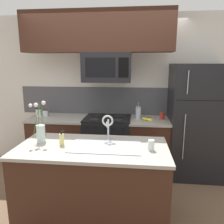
# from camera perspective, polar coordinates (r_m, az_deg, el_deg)

# --- Properties ---
(ground_plane) EXTENTS (10.00, 10.00, 0.00)m
(ground_plane) POSITION_cam_1_polar(r_m,az_deg,el_deg) (3.15, -3.38, -22.17)
(ground_plane) COLOR brown
(rear_partition) EXTENTS (5.20, 0.10, 2.60)m
(rear_partition) POSITION_cam_1_polar(r_m,az_deg,el_deg) (3.87, 3.92, 5.17)
(rear_partition) COLOR silver
(rear_partition) RESTS_ON ground
(splash_band) EXTENTS (3.20, 0.01, 0.48)m
(splash_band) POSITION_cam_1_polar(r_m,az_deg,el_deg) (3.86, -0.61, 2.93)
(splash_band) COLOR #4C4C51
(splash_band) RESTS_ON rear_partition
(back_counter_left) EXTENTS (0.94, 0.65, 0.91)m
(back_counter_left) POSITION_cam_1_polar(r_m,az_deg,el_deg) (3.91, -13.51, -7.79)
(back_counter_left) COLOR #381E14
(back_counter_left) RESTS_ON ground
(back_counter_right) EXTENTS (0.65, 0.65, 0.91)m
(back_counter_right) POSITION_cam_1_polar(r_m,az_deg,el_deg) (3.71, 9.57, -8.77)
(back_counter_right) COLOR #381E14
(back_counter_right) RESTS_ON ground
(stove_range) EXTENTS (0.76, 0.64, 0.93)m
(stove_range) POSITION_cam_1_polar(r_m,az_deg,el_deg) (3.72, -1.18, -8.40)
(stove_range) COLOR black
(stove_range) RESTS_ON ground
(microwave) EXTENTS (0.74, 0.40, 0.45)m
(microwave) POSITION_cam_1_polar(r_m,az_deg,el_deg) (3.46, -1.32, 11.56)
(microwave) COLOR black
(upper_cabinet_band) EXTENTS (2.29, 0.34, 0.60)m
(upper_cabinet_band) POSITION_cam_1_polar(r_m,az_deg,el_deg) (3.49, -3.98, 20.18)
(upper_cabinet_band) COLOR #381E14
(refrigerator) EXTENTS (0.83, 0.74, 1.79)m
(refrigerator) POSITION_cam_1_polar(r_m,az_deg,el_deg) (3.71, 20.99, -2.29)
(refrigerator) COLOR black
(refrigerator) RESTS_ON ground
(storage_jar_tall) EXTENTS (0.10, 0.10, 0.14)m
(storage_jar_tall) POSITION_cam_1_polar(r_m,az_deg,el_deg) (3.94, -18.61, -0.06)
(storage_jar_tall) COLOR silver
(storage_jar_tall) RESTS_ON back_counter_left
(storage_jar_medium) EXTENTS (0.10, 0.10, 0.12)m
(storage_jar_medium) POSITION_cam_1_polar(r_m,az_deg,el_deg) (3.89, -16.98, -0.24)
(storage_jar_medium) COLOR silver
(storage_jar_medium) RESTS_ON back_counter_left
(banana_bunch) EXTENTS (0.19, 0.12, 0.08)m
(banana_bunch) POSITION_cam_1_polar(r_m,az_deg,el_deg) (3.50, 9.30, -1.85)
(banana_bunch) COLOR yellow
(banana_bunch) RESTS_ON back_counter_right
(french_press) EXTENTS (0.09, 0.09, 0.27)m
(french_press) POSITION_cam_1_polar(r_m,az_deg,el_deg) (3.60, 6.88, -0.13)
(french_press) COLOR silver
(french_press) RESTS_ON back_counter_right
(coffee_tin) EXTENTS (0.08, 0.08, 0.11)m
(coffee_tin) POSITION_cam_1_polar(r_m,az_deg,el_deg) (3.62, 12.92, -0.99)
(coffee_tin) COLOR #B22D23
(coffee_tin) RESTS_ON back_counter_right
(island_counter) EXTENTS (1.64, 0.80, 0.91)m
(island_counter) POSITION_cam_1_polar(r_m,az_deg,el_deg) (2.61, -4.98, -18.22)
(island_counter) COLOR #381E14
(island_counter) RESTS_ON ground
(kitchen_sink) EXTENTS (0.76, 0.42, 0.16)m
(kitchen_sink) POSITION_cam_1_polar(r_m,az_deg,el_deg) (2.42, -1.73, -10.57)
(kitchen_sink) COLOR #ADAFB5
(kitchen_sink) RESTS_ON island_counter
(sink_faucet) EXTENTS (0.14, 0.14, 0.31)m
(sink_faucet) POSITION_cam_1_polar(r_m,az_deg,el_deg) (2.52, -1.10, -3.14)
(sink_faucet) COLOR #B7BABF
(sink_faucet) RESTS_ON island_counter
(dish_soap_bottle) EXTENTS (0.06, 0.05, 0.16)m
(dish_soap_bottle) POSITION_cam_1_polar(r_m,az_deg,el_deg) (2.47, -13.01, -6.96)
(dish_soap_bottle) COLOR #DBCC75
(dish_soap_bottle) RESTS_ON island_counter
(drinking_glass) EXTENTS (0.07, 0.07, 0.11)m
(drinking_glass) POSITION_cam_1_polar(r_m,az_deg,el_deg) (2.32, 10.18, -8.50)
(drinking_glass) COLOR silver
(drinking_glass) RESTS_ON island_counter
(flower_vase) EXTENTS (0.17, 0.11, 0.48)m
(flower_vase) POSITION_cam_1_polar(r_m,az_deg,el_deg) (2.62, -18.13, -4.92)
(flower_vase) COLOR silver
(flower_vase) RESTS_ON island_counter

